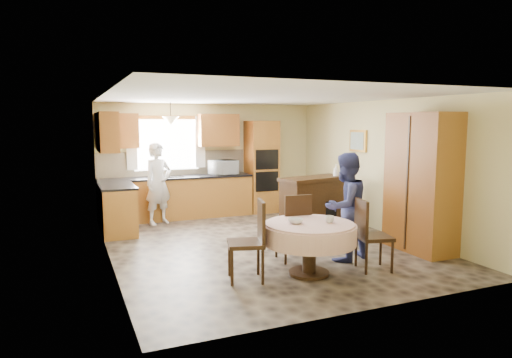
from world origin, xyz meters
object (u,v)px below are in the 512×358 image
object	(u,v)px
chair_back	(295,224)
person_sink	(158,184)
sideboard	(314,205)
person_dining	(345,207)
dining_table	(309,234)
cupboard	(422,183)
oven_tower	(262,167)
chair_left	(252,236)
chair_right	(369,231)

from	to	relation	value
chair_back	person_sink	xyz separation A→B (m)	(-1.39, 3.37, 0.27)
sideboard	person_dining	xyz separation A→B (m)	(-0.53, -1.85, 0.33)
sideboard	dining_table	world-z (taller)	sideboard
cupboard	chair_back	bearing A→B (deg)	172.95
cupboard	person_dining	xyz separation A→B (m)	(-1.42, 0.04, -0.30)
dining_table	person_sink	size ratio (longest dim) A/B	0.76
sideboard	person_sink	world-z (taller)	person_sink
chair_back	person_sink	bearing A→B (deg)	-63.05
dining_table	oven_tower	bearing A→B (deg)	74.84
chair_left	person_sink	world-z (taller)	person_sink
cupboard	chair_back	distance (m)	2.24
dining_table	person_dining	distance (m)	0.96
chair_right	person_sink	world-z (taller)	person_sink
chair_right	person_sink	size ratio (longest dim) A/B	0.61
oven_tower	chair_left	xyz separation A→B (m)	(-1.99, -4.27, -0.47)
sideboard	chair_right	distance (m)	2.46
dining_table	chair_right	xyz separation A→B (m)	(0.86, -0.16, -0.00)
chair_right	person_dining	world-z (taller)	person_dining
sideboard	chair_left	world-z (taller)	chair_left
dining_table	sideboard	bearing A→B (deg)	58.75
sideboard	dining_table	size ratio (longest dim) A/B	1.08
oven_tower	person_sink	size ratio (longest dim) A/B	1.27
person_sink	chair_right	bearing A→B (deg)	-86.57
oven_tower	person_sink	world-z (taller)	oven_tower
chair_back	chair_right	bearing A→B (deg)	139.05
dining_table	chair_left	bearing A→B (deg)	172.91
oven_tower	chair_right	xyz separation A→B (m)	(-0.32, -4.53, -0.50)
cupboard	chair_right	world-z (taller)	cupboard
oven_tower	dining_table	world-z (taller)	oven_tower
dining_table	chair_back	size ratio (longest dim) A/B	1.24
dining_table	chair_right	bearing A→B (deg)	-10.47
sideboard	cupboard	xyz separation A→B (m)	(0.89, -1.90, 0.63)
chair_right	person_dining	bearing A→B (deg)	16.58
chair_back	oven_tower	bearing A→B (deg)	-101.64
sideboard	oven_tower	bearing A→B (deg)	81.81
oven_tower	cupboard	world-z (taller)	cupboard
chair_back	chair_right	distance (m)	1.09
cupboard	person_sink	bearing A→B (deg)	134.33
oven_tower	chair_back	distance (m)	3.94
chair_back	dining_table	bearing A→B (deg)	85.26
oven_tower	chair_back	world-z (taller)	oven_tower
oven_tower	chair_left	bearing A→B (deg)	-114.97
dining_table	chair_back	bearing A→B (deg)	80.79
oven_tower	chair_back	bearing A→B (deg)	-106.11
chair_left	person_dining	distance (m)	1.68
dining_table	person_dining	xyz separation A→B (m)	(0.83, 0.39, 0.26)
sideboard	person_sink	xyz separation A→B (m)	(-2.66, 1.74, 0.35)
person_sink	chair_left	bearing A→B (deg)	-106.91
chair_right	dining_table	bearing A→B (deg)	93.07
chair_right	person_sink	xyz separation A→B (m)	(-2.16, 4.14, 0.28)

